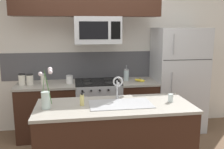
# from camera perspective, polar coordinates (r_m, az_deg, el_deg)

# --- Properties ---
(rear_partition) EXTENTS (5.20, 0.10, 2.60)m
(rear_partition) POSITION_cam_1_polar(r_m,az_deg,el_deg) (4.58, -0.03, 4.19)
(rear_partition) COLOR silver
(rear_partition) RESTS_ON ground
(splash_band) EXTENTS (3.27, 0.01, 0.48)m
(splash_band) POSITION_cam_1_polar(r_m,az_deg,el_deg) (4.51, -3.70, 2.13)
(splash_band) COLOR #4C4C51
(splash_band) RESTS_ON rear_partition
(back_counter_left) EXTENTS (0.97, 0.65, 0.91)m
(back_counter_left) POSITION_cam_1_polar(r_m,az_deg,el_deg) (4.36, -14.51, -7.90)
(back_counter_left) COLOR #381E14
(back_counter_left) RESTS_ON ground
(back_counter_right) EXTENTS (0.65, 0.65, 0.91)m
(back_counter_right) POSITION_cam_1_polar(r_m,az_deg,el_deg) (4.47, 5.71, -7.12)
(back_counter_right) COLOR #381E14
(back_counter_right) RESTS_ON ground
(stove_range) EXTENTS (0.76, 0.64, 0.93)m
(stove_range) POSITION_cam_1_polar(r_m,az_deg,el_deg) (4.36, -3.20, -7.51)
(stove_range) COLOR #B7BABF
(stove_range) RESTS_ON ground
(microwave) EXTENTS (0.74, 0.40, 0.43)m
(microwave) POSITION_cam_1_polar(r_m,az_deg,el_deg) (4.11, -3.37, 10.08)
(microwave) COLOR #B7BABF
(refrigerator) EXTENTS (0.87, 0.74, 1.82)m
(refrigerator) POSITION_cam_1_polar(r_m,az_deg,el_deg) (4.61, 14.76, -1.06)
(refrigerator) COLOR #B7BABF
(refrigerator) RESTS_ON ground
(storage_jar_tall) EXTENTS (0.11, 0.11, 0.19)m
(storage_jar_tall) POSITION_cam_1_polar(r_m,az_deg,el_deg) (4.25, -19.89, -1.07)
(storage_jar_tall) COLOR silver
(storage_jar_tall) RESTS_ON back_counter_left
(storage_jar_medium) EXTENTS (0.11, 0.11, 0.18)m
(storage_jar_medium) POSITION_cam_1_polar(r_m,az_deg,el_deg) (4.23, -18.26, -1.10)
(storage_jar_medium) COLOR silver
(storage_jar_medium) RESTS_ON back_counter_left
(storage_jar_short) EXTENTS (0.08, 0.08, 0.17)m
(storage_jar_short) POSITION_cam_1_polar(r_m,az_deg,el_deg) (4.21, -15.45, -1.04)
(storage_jar_short) COLOR silver
(storage_jar_short) RESTS_ON back_counter_left
(storage_jar_squat) EXTENTS (0.11, 0.11, 0.14)m
(storage_jar_squat) POSITION_cam_1_polar(r_m,az_deg,el_deg) (4.17, -9.67, -1.13)
(storage_jar_squat) COLOR silver
(storage_jar_squat) RESTS_ON back_counter_left
(banana_bunch) EXTENTS (0.19, 0.13, 0.08)m
(banana_bunch) POSITION_cam_1_polar(r_m,az_deg,el_deg) (4.30, 6.42, -1.31)
(banana_bunch) COLOR yellow
(banana_bunch) RESTS_ON back_counter_right
(french_press) EXTENTS (0.09, 0.09, 0.27)m
(french_press) POSITION_cam_1_polar(r_m,az_deg,el_deg) (4.35, 3.27, -0.08)
(french_press) COLOR silver
(french_press) RESTS_ON back_counter_right
(island_counter) EXTENTS (1.89, 0.79, 0.91)m
(island_counter) POSITION_cam_1_polar(r_m,az_deg,el_deg) (3.22, 0.56, -14.60)
(island_counter) COLOR #381E14
(island_counter) RESTS_ON ground
(kitchen_sink) EXTENTS (0.76, 0.42, 0.16)m
(kitchen_sink) POSITION_cam_1_polar(r_m,az_deg,el_deg) (3.08, 1.98, -8.03)
(kitchen_sink) COLOR #ADAFB5
(kitchen_sink) RESTS_ON island_counter
(sink_faucet) EXTENTS (0.14, 0.14, 0.31)m
(sink_faucet) POSITION_cam_1_polar(r_m,az_deg,el_deg) (3.20, 1.33, -2.31)
(sink_faucet) COLOR #B7BABF
(sink_faucet) RESTS_ON island_counter
(dish_soap_bottle) EXTENTS (0.06, 0.05, 0.16)m
(dish_soap_bottle) POSITION_cam_1_polar(r_m,az_deg,el_deg) (3.02, -6.87, -5.79)
(dish_soap_bottle) COLOR #DBCC75
(dish_soap_bottle) RESTS_ON island_counter
(spare_glass) EXTENTS (0.06, 0.06, 0.10)m
(spare_glass) POSITION_cam_1_polar(r_m,az_deg,el_deg) (3.22, 13.25, -5.25)
(spare_glass) COLOR silver
(spare_glass) RESTS_ON island_counter
(flower_vase) EXTENTS (0.16, 0.11, 0.48)m
(flower_vase) POSITION_cam_1_polar(r_m,az_deg,el_deg) (2.96, -14.85, -5.09)
(flower_vase) COLOR silver
(flower_vase) RESTS_ON island_counter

